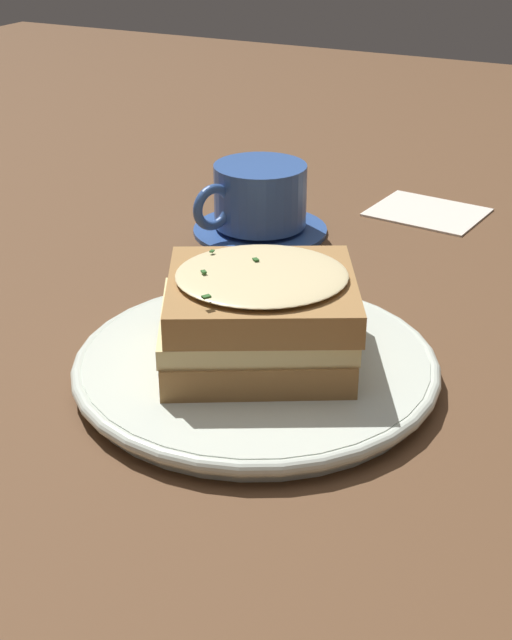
% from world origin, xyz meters
% --- Properties ---
extents(ground_plane, '(2.40, 2.40, 0.00)m').
position_xyz_m(ground_plane, '(0.00, 0.00, 0.00)').
color(ground_plane, brown).
extents(dinner_plate, '(0.26, 0.26, 0.02)m').
position_xyz_m(dinner_plate, '(0.03, -0.02, 0.01)').
color(dinner_plate, silver).
rests_on(dinner_plate, ground_plane).
extents(sandwich, '(0.17, 0.17, 0.07)m').
position_xyz_m(sandwich, '(0.03, -0.01, 0.05)').
color(sandwich, '#A37542').
rests_on(sandwich, dinner_plate).
extents(teacup_with_saucer, '(0.13, 0.14, 0.07)m').
position_xyz_m(teacup_with_saucer, '(-0.10, 0.24, 0.03)').
color(teacup_with_saucer, '#33569E').
rests_on(teacup_with_saucer, ground_plane).
extents(napkin, '(0.12, 0.10, 0.00)m').
position_xyz_m(napkin, '(0.04, 0.37, 0.00)').
color(napkin, silver).
rests_on(napkin, ground_plane).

